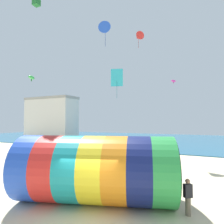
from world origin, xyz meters
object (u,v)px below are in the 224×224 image
(kite_magenta_parafoil, at_px, (173,81))
(kite_handler, at_px, (188,197))
(kite_red_delta, at_px, (138,37))
(kite_blue_delta, at_px, (105,30))
(kite_green_parafoil, at_px, (31,77))
(bystander_near_water, at_px, (154,154))
(kite_cyan_diamond, at_px, (117,78))
(giant_inflatable_tube, at_px, (96,169))
(bystander_mid_beach, at_px, (154,153))

(kite_magenta_parafoil, bearing_deg, kite_handler, -79.18)
(kite_red_delta, xyz_separation_m, kite_magenta_parafoil, (4.46, -1.10, -6.35))
(kite_blue_delta, relative_size, kite_green_parafoil, 2.02)
(kite_green_parafoil, xyz_separation_m, kite_magenta_parafoil, (10.25, 10.77, 0.77))
(kite_handler, xyz_separation_m, kite_blue_delta, (-7.24, 5.78, 11.54))
(kite_red_delta, bearing_deg, bystander_near_water, -54.02)
(kite_cyan_diamond, distance_m, kite_magenta_parafoil, 7.05)
(kite_blue_delta, distance_m, bystander_near_water, 12.88)
(giant_inflatable_tube, xyz_separation_m, kite_green_parafoil, (-8.39, 3.26, 6.27))
(kite_handler, distance_m, kite_blue_delta, 14.80)
(giant_inflatable_tube, distance_m, bystander_mid_beach, 12.12)
(kite_blue_delta, distance_m, kite_cyan_diamond, 4.51)
(kite_cyan_diamond, bearing_deg, giant_inflatable_tube, -72.52)
(kite_green_parafoil, relative_size, bystander_near_water, 0.62)
(kite_handler, xyz_separation_m, kite_green_parafoil, (-12.82, 2.68, 7.17))
(giant_inflatable_tube, distance_m, kite_magenta_parafoil, 15.81)
(kite_cyan_diamond, relative_size, kite_magenta_parafoil, 3.34)
(kite_blue_delta, height_order, kite_cyan_diamond, kite_blue_delta)
(kite_handler, distance_m, kite_magenta_parafoil, 15.83)
(kite_handler, height_order, kite_blue_delta, kite_blue_delta)
(bystander_near_water, bearing_deg, kite_handler, -68.38)
(kite_red_delta, relative_size, kite_green_parafoil, 2.00)
(giant_inflatable_tube, relative_size, kite_blue_delta, 4.17)
(kite_blue_delta, relative_size, kite_red_delta, 1.01)
(giant_inflatable_tube, distance_m, bystander_near_water, 11.31)
(kite_green_parafoil, xyz_separation_m, bystander_mid_beach, (8.41, 8.83, -7.12))
(kite_handler, relative_size, bystander_near_water, 0.98)
(giant_inflatable_tube, bearing_deg, kite_red_delta, 99.75)
(kite_green_parafoil, bearing_deg, bystander_near_water, 43.01)
(kite_red_delta, bearing_deg, kite_green_parafoil, -116.01)
(kite_handler, height_order, kite_red_delta, kite_red_delta)
(kite_red_delta, bearing_deg, giant_inflatable_tube, -80.25)
(kite_blue_delta, xyz_separation_m, bystander_near_water, (3.01, 4.91, -11.53))
(kite_magenta_parafoil, bearing_deg, kite_green_parafoil, -133.59)
(bystander_near_water, bearing_deg, kite_cyan_diamond, -138.64)
(kite_red_delta, xyz_separation_m, bystander_mid_beach, (2.62, -3.04, -14.23))
(giant_inflatable_tube, bearing_deg, bystander_mid_beach, 89.92)
(kite_handler, xyz_separation_m, bystander_mid_beach, (-4.42, 11.51, 0.06))
(giant_inflatable_tube, height_order, kite_cyan_diamond, kite_cyan_diamond)
(bystander_near_water, bearing_deg, kite_green_parafoil, -136.99)
(giant_inflatable_tube, height_order, kite_handler, giant_inflatable_tube)
(giant_inflatable_tube, height_order, kite_blue_delta, kite_blue_delta)
(kite_green_parafoil, bearing_deg, kite_blue_delta, 29.05)
(kite_red_delta, distance_m, kite_green_parafoil, 15.00)
(giant_inflatable_tube, bearing_deg, kite_cyan_diamond, 107.48)
(kite_magenta_parafoil, height_order, bystander_near_water, kite_magenta_parafoil)
(kite_magenta_parafoil, bearing_deg, giant_inflatable_tube, -97.57)
(kite_cyan_diamond, height_order, bystander_mid_beach, kite_cyan_diamond)
(kite_red_delta, bearing_deg, bystander_mid_beach, -49.24)
(bystander_mid_beach, bearing_deg, kite_handler, -69.00)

